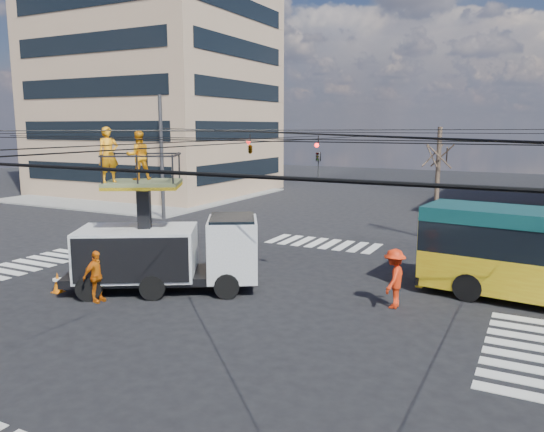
{
  "coord_description": "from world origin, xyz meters",
  "views": [
    {
      "loc": [
        9.92,
        -15.19,
        6.05
      ],
      "look_at": [
        0.67,
        2.84,
        2.59
      ],
      "focal_mm": 35.0,
      "sensor_mm": 36.0,
      "label": 1
    }
  ],
  "objects_px": {
    "worker_ground": "(97,276)",
    "traffic_cone": "(58,282)",
    "flagger": "(394,278)",
    "utility_truck": "(167,237)"
  },
  "relations": [
    {
      "from": "worker_ground",
      "to": "utility_truck",
      "type": "bearing_deg",
      "value": -22.23
    },
    {
      "from": "utility_truck",
      "to": "worker_ground",
      "type": "relative_size",
      "value": 3.93
    },
    {
      "from": "utility_truck",
      "to": "traffic_cone",
      "type": "xyz_separation_m",
      "value": [
        -3.41,
        -2.14,
        -1.62
      ]
    },
    {
      "from": "traffic_cone",
      "to": "worker_ground",
      "type": "height_order",
      "value": "worker_ground"
    },
    {
      "from": "flagger",
      "to": "traffic_cone",
      "type": "bearing_deg",
      "value": -69.21
    },
    {
      "from": "worker_ground",
      "to": "traffic_cone",
      "type": "bearing_deg",
      "value": 94.74
    },
    {
      "from": "flagger",
      "to": "utility_truck",
      "type": "bearing_deg",
      "value": -75.41
    },
    {
      "from": "worker_ground",
      "to": "flagger",
      "type": "bearing_deg",
      "value": -58.16
    },
    {
      "from": "traffic_cone",
      "to": "worker_ground",
      "type": "distance_m",
      "value": 2.17
    },
    {
      "from": "utility_truck",
      "to": "flagger",
      "type": "relative_size",
      "value": 3.59
    }
  ]
}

